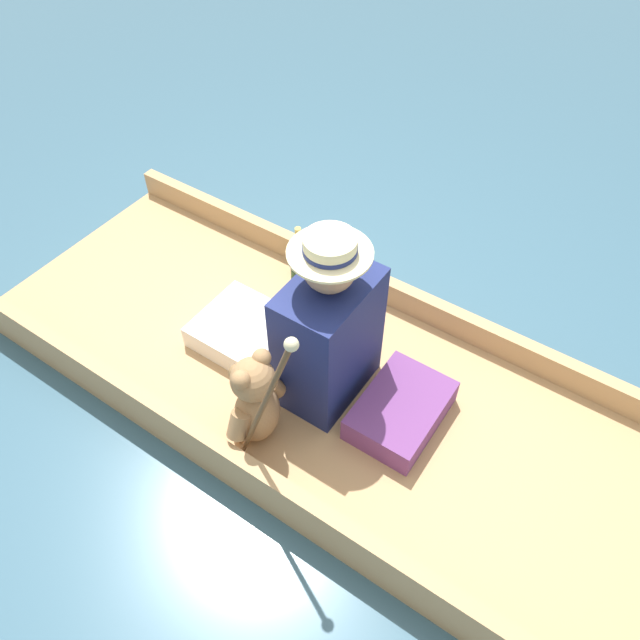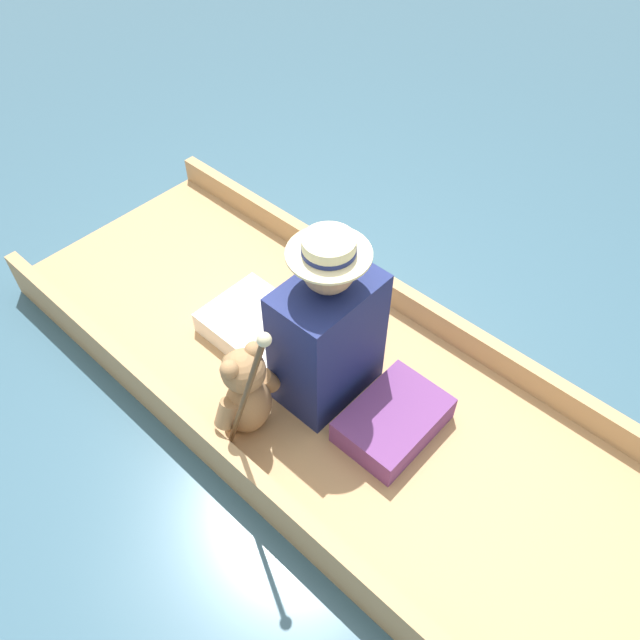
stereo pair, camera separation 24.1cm
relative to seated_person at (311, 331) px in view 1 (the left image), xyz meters
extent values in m
plane|color=#385B70|center=(0.02, 0.01, -0.40)|extent=(16.00, 16.00, 0.00)
cube|color=tan|center=(0.02, 0.01, -0.35)|extent=(1.18, 3.04, 0.11)
cube|color=tan|center=(-0.54, 0.01, -0.23)|extent=(0.06, 3.04, 0.13)
cube|color=tan|center=(0.58, 0.01, -0.23)|extent=(0.06, 3.04, 0.13)
cube|color=#6B3875|center=(0.02, -0.43, -0.23)|extent=(0.43, 0.30, 0.12)
cube|color=white|center=(0.00, 0.31, -0.24)|extent=(0.37, 0.52, 0.11)
cube|color=navy|center=(0.00, -0.09, 0.00)|extent=(0.42, 0.27, 0.59)
cube|color=beige|center=(0.00, 0.06, 0.05)|extent=(0.04, 0.01, 0.33)
cube|color=white|center=(-0.11, 0.05, 0.08)|extent=(0.02, 0.01, 0.36)
cube|color=white|center=(0.11, 0.05, 0.08)|extent=(0.02, 0.01, 0.36)
sphere|color=tan|center=(0.00, -0.09, 0.40)|extent=(0.20, 0.20, 0.20)
cylinder|color=beige|center=(0.00, -0.09, 0.46)|extent=(0.30, 0.30, 0.01)
cylinder|color=beige|center=(0.00, -0.09, 0.50)|extent=(0.19, 0.19, 0.06)
cylinder|color=navy|center=(0.00, -0.09, 0.48)|extent=(0.19, 0.19, 0.02)
ellipsoid|color=#9E754C|center=(-0.36, 0.01, -0.15)|extent=(0.20, 0.16, 0.29)
sphere|color=#9E754C|center=(-0.36, 0.01, 0.07)|extent=(0.17, 0.17, 0.17)
sphere|color=olive|center=(-0.36, 0.08, 0.06)|extent=(0.07, 0.07, 0.07)
sphere|color=#9E754C|center=(-0.42, 0.01, 0.13)|extent=(0.07, 0.07, 0.07)
sphere|color=#9E754C|center=(-0.30, 0.01, 0.13)|extent=(0.07, 0.07, 0.07)
cylinder|color=#9E754C|center=(-0.46, 0.01, -0.09)|extent=(0.11, 0.08, 0.13)
cylinder|color=#9E754C|center=(-0.25, 0.01, -0.09)|extent=(0.11, 0.08, 0.13)
sphere|color=#9E754C|center=(-0.41, 0.05, -0.25)|extent=(0.08, 0.08, 0.08)
sphere|color=#9E754C|center=(-0.31, 0.05, -0.25)|extent=(0.08, 0.08, 0.08)
cylinder|color=silver|center=(0.36, 0.27, -0.29)|extent=(0.10, 0.10, 0.01)
cylinder|color=silver|center=(0.36, 0.27, -0.26)|extent=(0.01, 0.01, 0.06)
cone|color=silver|center=(0.36, 0.27, -0.20)|extent=(0.11, 0.11, 0.05)
cylinder|color=brown|center=(-0.47, -0.13, 0.14)|extent=(0.02, 0.30, 0.87)
sphere|color=beige|center=(-0.47, -0.27, 0.57)|extent=(0.04, 0.04, 0.04)
cylinder|color=#19381E|center=(0.46, 0.39, -0.19)|extent=(0.09, 0.09, 0.21)
cone|color=#19381E|center=(0.46, 0.39, -0.03)|extent=(0.08, 0.08, 0.09)
cylinder|color=gold|center=(0.46, 0.39, 0.01)|extent=(0.03, 0.03, 0.03)
camera|label=1|loc=(-1.34, -0.95, 1.89)|focal=35.00mm
camera|label=2|loc=(-1.19, -1.14, 1.89)|focal=35.00mm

